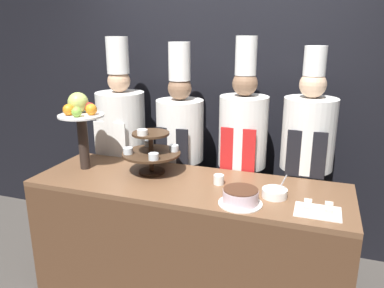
# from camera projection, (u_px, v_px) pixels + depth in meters

# --- Properties ---
(wall_back) EXTENTS (10.00, 0.06, 2.80)m
(wall_back) POSITION_uv_depth(u_px,v_px,m) (223.00, 89.00, 3.26)
(wall_back) COLOR black
(wall_back) RESTS_ON ground_plane
(buffet_counter) EXTENTS (2.17, 0.69, 0.88)m
(buffet_counter) POSITION_uv_depth(u_px,v_px,m) (187.00, 240.00, 2.69)
(buffet_counter) COLOR brown
(buffet_counter) RESTS_ON ground_plane
(tiered_stand) EXTENTS (0.42, 0.42, 0.35)m
(tiered_stand) POSITION_uv_depth(u_px,v_px,m) (151.00, 150.00, 2.70)
(tiered_stand) COLOR #3D2819
(tiered_stand) RESTS_ON buffet_counter
(fruit_pedestal) EXTENTS (0.33, 0.33, 0.57)m
(fruit_pedestal) POSITION_uv_depth(u_px,v_px,m) (81.00, 116.00, 2.75)
(fruit_pedestal) COLOR #2D231E
(fruit_pedestal) RESTS_ON buffet_counter
(cake_round) EXTENTS (0.27, 0.27, 0.10)m
(cake_round) POSITION_uv_depth(u_px,v_px,m) (240.00, 197.00, 2.23)
(cake_round) COLOR white
(cake_round) RESTS_ON buffet_counter
(cup_white) EXTENTS (0.07, 0.07, 0.07)m
(cup_white) POSITION_uv_depth(u_px,v_px,m) (219.00, 180.00, 2.53)
(cup_white) COLOR white
(cup_white) RESTS_ON buffet_counter
(cake_square_tray) EXTENTS (0.26, 0.20, 0.05)m
(cake_square_tray) POSITION_uv_depth(u_px,v_px,m) (318.00, 210.00, 2.14)
(cake_square_tray) COLOR white
(cake_square_tray) RESTS_ON buffet_counter
(serving_bowl_near) EXTENTS (0.16, 0.16, 0.16)m
(serving_bowl_near) POSITION_uv_depth(u_px,v_px,m) (275.00, 193.00, 2.33)
(serving_bowl_near) COLOR white
(serving_bowl_near) RESTS_ON buffet_counter
(chef_left) EXTENTS (0.41, 0.41, 1.84)m
(chef_left) POSITION_uv_depth(u_px,v_px,m) (122.00, 140.00, 3.28)
(chef_left) COLOR black
(chef_left) RESTS_ON ground_plane
(chef_center_left) EXTENTS (0.39, 0.39, 1.80)m
(chef_center_left) POSITION_uv_depth(u_px,v_px,m) (180.00, 147.00, 3.11)
(chef_center_left) COLOR black
(chef_center_left) RESTS_ON ground_plane
(chef_center_right) EXTENTS (0.37, 0.37, 1.85)m
(chef_center_right) POSITION_uv_depth(u_px,v_px,m) (242.00, 150.00, 2.94)
(chef_center_right) COLOR black
(chef_center_right) RESTS_ON ground_plane
(chef_right) EXTENTS (0.38, 0.38, 1.78)m
(chef_right) POSITION_uv_depth(u_px,v_px,m) (306.00, 157.00, 2.79)
(chef_right) COLOR #38332D
(chef_right) RESTS_ON ground_plane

